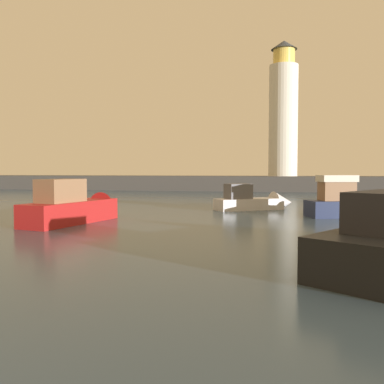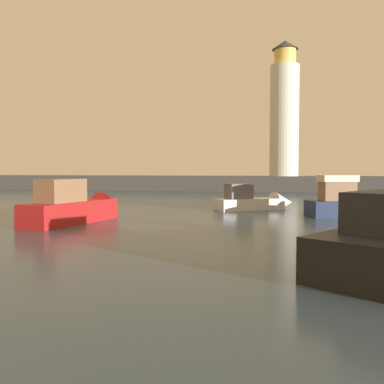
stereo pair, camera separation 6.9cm
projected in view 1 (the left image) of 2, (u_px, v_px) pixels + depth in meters
name	position (u px, v px, depth m)	size (l,w,h in m)	color
ground_plane	(201.00, 209.00, 28.86)	(220.00, 220.00, 0.00)	#384C60
breakwater	(239.00, 183.00, 55.27)	(90.37, 6.57, 1.92)	#423F3D
lighthouse	(283.00, 112.00, 53.65)	(3.66, 3.66, 17.22)	silver
motorboat_0	(258.00, 201.00, 28.45)	(5.62, 4.39, 2.12)	silver
motorboat_1	(361.00, 204.00, 23.92)	(6.21, 3.51, 2.72)	#1E284C
motorboat_3	(79.00, 207.00, 21.54)	(3.05, 7.08, 2.45)	#B21E1E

